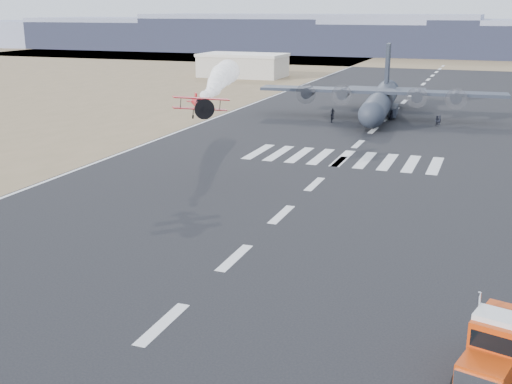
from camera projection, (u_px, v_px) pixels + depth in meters
The scene contains 20 objects.
ground at pixel (163, 324), 40.58m from camera, with size 500.00×500.00×0.00m, color black.
scrub_far at pixel (449, 61), 247.70m from camera, with size 500.00×80.00×0.00m, color olive.
runway_markings at pixel (358, 144), 94.61m from camera, with size 60.00×260.00×0.01m, color silver, non-canonical shape.
ridge_seg_a at pixel (72, 34), 338.60m from camera, with size 150.00×50.00×13.00m, color gray.
ridge_seg_b at pixel (182, 34), 316.44m from camera, with size 150.00×50.00×15.00m, color gray.
ridge_seg_c at pixel (309, 33), 294.27m from camera, with size 150.00×50.00×17.00m, color gray.
ridge_seg_d at pixel (456, 40), 272.93m from camera, with size 150.00×50.00×13.00m, color gray.
hangar_left at pixel (243, 65), 187.73m from camera, with size 24.50×14.50×6.70m.
semi_truck at pixel (498, 347), 34.21m from camera, with size 4.49×8.55×3.76m.
aerobatic_biplane at pixel (199, 105), 72.13m from camera, with size 6.33×5.94×2.67m.
smoke_trail at pixel (222, 76), 100.72m from camera, with size 13.20×34.99×3.99m.
transport_aircraft at pixel (381, 99), 117.90m from camera, with size 43.97×36.15×12.69m.
crew_a at pixel (440, 120), 110.05m from camera, with size 0.61×0.50×1.68m, color black.
crew_b at pixel (437, 121), 108.66m from camera, with size 0.89×0.55×1.83m, color black.
crew_c at pixel (363, 115), 115.21m from camera, with size 1.19×0.55×1.83m, color black.
crew_d at pixel (333, 113), 118.28m from camera, with size 0.95×0.49×1.62m, color black.
crew_e at pixel (380, 118), 111.86m from camera, with size 0.92×0.57×1.89m, color black.
crew_f at pixel (332, 118), 112.37m from camera, with size 1.49×0.48×1.61m, color black.
crew_g at pixel (391, 115), 114.90m from camera, with size 0.64×0.53×1.76m, color black.
crew_h at pixel (392, 115), 114.57m from camera, with size 0.90×0.56×1.85m, color black.
Camera 1 is at (18.41, -32.31, 19.21)m, focal length 45.00 mm.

